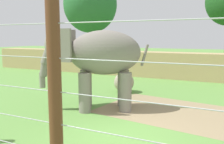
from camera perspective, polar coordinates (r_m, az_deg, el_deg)
name	(u,v)px	position (r m, az deg, el deg)	size (l,w,h in m)	color
ground_plane	(124,138)	(7.79, 2.68, -14.80)	(120.00, 120.00, 0.00)	#609342
dirt_patch	(188,114)	(10.41, 16.99, -9.20)	(6.97, 3.96, 0.01)	#937F5B
embankment_wall	(189,66)	(18.86, 17.12, 1.34)	(36.00, 1.80, 1.89)	tan
elephant	(96,56)	(10.31, -3.61, 3.60)	(4.13, 3.14, 3.37)	gray
enrichment_ball	(124,82)	(13.73, 2.76, -2.36)	(1.10, 1.10, 1.10)	gray
cable_fence	(60,90)	(4.76, -11.88, -4.03)	(11.64, 0.26, 4.06)	brown
tree_far_left	(90,5)	(29.71, -5.00, 15.09)	(6.13, 6.13, 9.93)	brown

